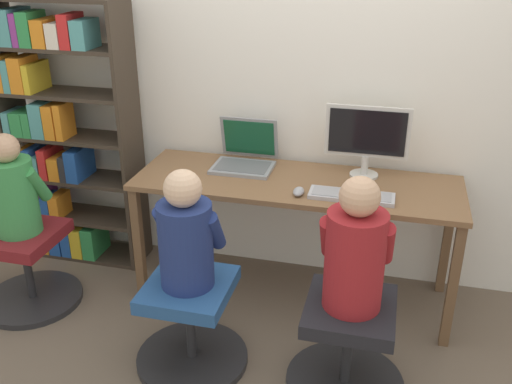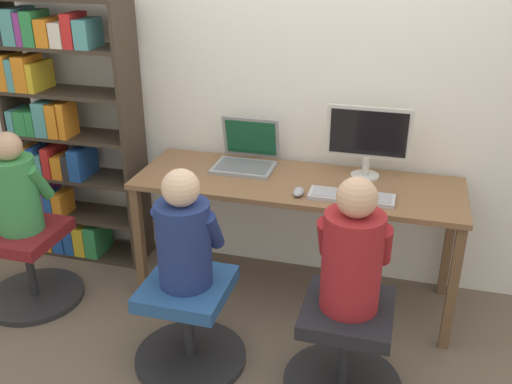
% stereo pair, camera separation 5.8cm
% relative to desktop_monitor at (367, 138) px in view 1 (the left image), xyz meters
% --- Properties ---
extents(ground_plane, '(14.00, 14.00, 0.00)m').
position_rel_desktop_monitor_xyz_m(ground_plane, '(-0.36, -0.47, -0.99)').
color(ground_plane, brown).
extents(wall_back, '(10.00, 0.05, 2.60)m').
position_rel_desktop_monitor_xyz_m(wall_back, '(-0.36, 0.21, 0.31)').
color(wall_back, white).
rests_on(wall_back, ground_plane).
extents(desk, '(1.83, 0.61, 0.76)m').
position_rel_desktop_monitor_xyz_m(desk, '(-0.36, -0.16, -0.31)').
color(desk, brown).
rests_on(desk, ground_plane).
extents(desktop_monitor, '(0.47, 0.16, 0.41)m').
position_rel_desktop_monitor_xyz_m(desktop_monitor, '(0.00, 0.00, 0.00)').
color(desktop_monitor, beige).
rests_on(desktop_monitor, desk).
extents(laptop, '(0.35, 0.32, 0.27)m').
position_rel_desktop_monitor_xyz_m(laptop, '(-0.70, -0.02, -0.17)').
color(laptop, gray).
rests_on(laptop, desk).
extents(keyboard, '(0.45, 0.15, 0.03)m').
position_rel_desktop_monitor_xyz_m(keyboard, '(-0.04, -0.32, -0.22)').
color(keyboard, '#B2B2B7').
rests_on(keyboard, desk).
extents(computer_mouse_by_keyboard, '(0.06, 0.10, 0.04)m').
position_rel_desktop_monitor_xyz_m(computer_mouse_by_keyboard, '(-0.32, -0.34, -0.21)').
color(computer_mouse_by_keyboard, '#99999E').
rests_on(computer_mouse_by_keyboard, desk).
extents(office_chair_left, '(0.57, 0.57, 0.48)m').
position_rel_desktop_monitor_xyz_m(office_chair_left, '(0.03, -0.87, -0.75)').
color(office_chair_left, '#262628').
rests_on(office_chair_left, ground_plane).
extents(office_chair_right, '(0.57, 0.57, 0.48)m').
position_rel_desktop_monitor_xyz_m(office_chair_right, '(-0.75, -0.89, -0.75)').
color(office_chair_right, '#262628').
rests_on(office_chair_right, ground_plane).
extents(person_at_monitor, '(0.33, 0.30, 0.63)m').
position_rel_desktop_monitor_xyz_m(person_at_monitor, '(0.03, -0.86, -0.23)').
color(person_at_monitor, maroon).
rests_on(person_at_monitor, office_chair_left).
extents(person_at_laptop, '(0.32, 0.28, 0.59)m').
position_rel_desktop_monitor_xyz_m(person_at_laptop, '(-0.75, -0.88, -0.25)').
color(person_at_laptop, navy).
rests_on(person_at_laptop, office_chair_right).
extents(bookshelf, '(0.85, 0.29, 1.70)m').
position_rel_desktop_monitor_xyz_m(bookshelf, '(-1.93, -0.04, -0.15)').
color(bookshelf, '#382D23').
rests_on(bookshelf, ground_plane).
extents(office_chair_side, '(0.57, 0.57, 0.48)m').
position_rel_desktop_monitor_xyz_m(office_chair_side, '(-1.86, -0.62, -0.75)').
color(office_chair_side, '#262628').
rests_on(office_chair_side, ground_plane).
extents(person_near_shelf, '(0.31, 0.28, 0.58)m').
position_rel_desktop_monitor_xyz_m(person_near_shelf, '(-1.86, -0.62, -0.25)').
color(person_near_shelf, '#388C47').
rests_on(person_near_shelf, office_chair_side).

